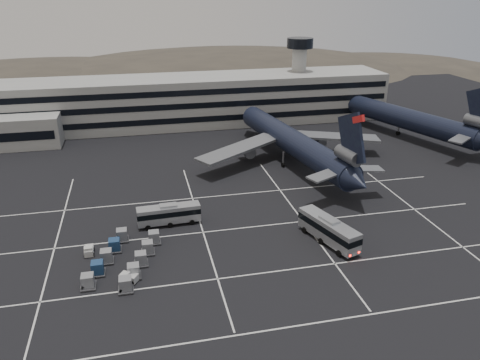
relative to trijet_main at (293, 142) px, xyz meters
name	(u,v)px	position (x,y,z in m)	size (l,w,h in m)	color
ground	(243,240)	(-19.54, -32.42, -5.25)	(260.00, 260.00, 0.00)	black
lane_markings	(247,237)	(-18.59, -31.70, -5.24)	(90.00, 55.62, 0.01)	silver
terminal	(179,102)	(-22.49, 38.72, 1.68)	(125.00, 26.00, 24.00)	gray
hills	(202,93)	(-1.55, 137.58, -17.32)	(352.00, 180.00, 44.00)	#38332B
trijet_main	(293,142)	(0.00, 0.00, 0.00)	(46.91, 57.59, 18.08)	black
trijet_far	(403,117)	(36.26, 13.79, 0.18)	(26.23, 56.26, 18.08)	black
bus_near	(329,229)	(-6.13, -36.13, -2.85)	(6.54, 12.70, 4.39)	gray
bus_far	(169,214)	(-30.89, -24.27, -3.13)	(11.06, 3.20, 3.87)	gray
tug_a	(89,250)	(-43.93, -31.49, -4.55)	(1.55, 2.52, 1.59)	#B8B8B3
tug_b	(130,277)	(-37.81, -40.23, -4.54)	(2.89, 2.59, 1.60)	#B8B8B3
uld_cluster	(124,258)	(-38.63, -35.24, -4.27)	(12.39, 17.06, 2.01)	#2D2D30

